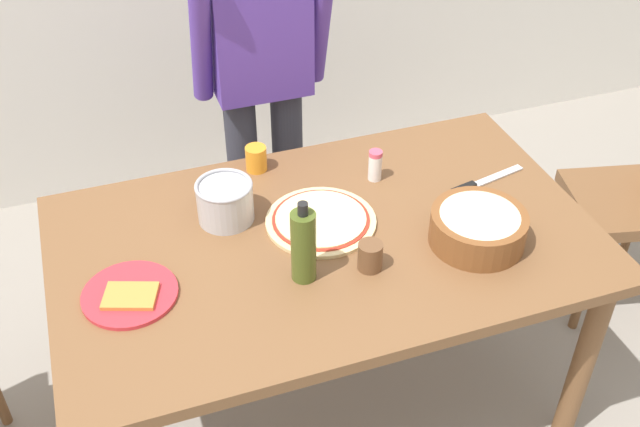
{
  "coord_description": "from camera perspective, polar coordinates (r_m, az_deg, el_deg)",
  "views": [
    {
      "loc": [
        -0.58,
        -1.61,
        2.2
      ],
      "look_at": [
        0.0,
        0.05,
        0.81
      ],
      "focal_mm": 42.37,
      "sensor_mm": 36.0,
      "label": 1
    }
  ],
  "objects": [
    {
      "name": "ground",
      "position": [
        2.79,
        0.35,
        -13.82
      ],
      "size": [
        8.0,
        8.0,
        0.0
      ],
      "primitive_type": "plane",
      "color": "gray"
    },
    {
      "name": "dining_table",
      "position": [
        2.29,
        0.41,
        -3.5
      ],
      "size": [
        1.6,
        0.96,
        0.76
      ],
      "color": "brown",
      "rests_on": "ground"
    },
    {
      "name": "person_cook",
      "position": [
        2.75,
        -4.49,
        10.89
      ],
      "size": [
        0.49,
        0.25,
        1.62
      ],
      "color": "#2D2D38",
      "rests_on": "ground"
    },
    {
      "name": "pizza_raw_on_board",
      "position": [
        2.28,
        0.07,
        -0.53
      ],
      "size": [
        0.34,
        0.34,
        0.02
      ],
      "color": "beige",
      "rests_on": "dining_table"
    },
    {
      "name": "plate_with_slice",
      "position": [
        2.11,
        -14.16,
        -5.95
      ],
      "size": [
        0.26,
        0.26,
        0.02
      ],
      "color": "red",
      "rests_on": "dining_table"
    },
    {
      "name": "popcorn_bowl",
      "position": [
        2.23,
        11.88,
        -0.87
      ],
      "size": [
        0.28,
        0.28,
        0.11
      ],
      "color": "brown",
      "rests_on": "dining_table"
    },
    {
      "name": "olive_oil_bottle",
      "position": [
        2.03,
        -1.26,
        -2.43
      ],
      "size": [
        0.07,
        0.07,
        0.26
      ],
      "color": "#47561E",
      "rests_on": "dining_table"
    },
    {
      "name": "steel_pot",
      "position": [
        2.28,
        -7.19,
        0.94
      ],
      "size": [
        0.17,
        0.17,
        0.13
      ],
      "color": "#B7B7BC",
      "rests_on": "dining_table"
    },
    {
      "name": "cup_orange",
      "position": [
        2.5,
        -4.85,
        4.16
      ],
      "size": [
        0.07,
        0.07,
        0.08
      ],
      "primitive_type": "cylinder",
      "color": "orange",
      "rests_on": "dining_table"
    },
    {
      "name": "cup_small_brown",
      "position": [
        2.11,
        3.81,
        -3.22
      ],
      "size": [
        0.07,
        0.07,
        0.08
      ],
      "primitive_type": "cylinder",
      "color": "brown",
      "rests_on": "dining_table"
    },
    {
      "name": "salt_shaker",
      "position": [
        2.44,
        4.18,
        3.66
      ],
      "size": [
        0.04,
        0.04,
        0.11
      ],
      "color": "white",
      "rests_on": "dining_table"
    },
    {
      "name": "chef_knife",
      "position": [
        2.49,
        11.9,
        2.27
      ],
      "size": [
        0.29,
        0.09,
        0.02
      ],
      "color": "silver",
      "rests_on": "dining_table"
    }
  ]
}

